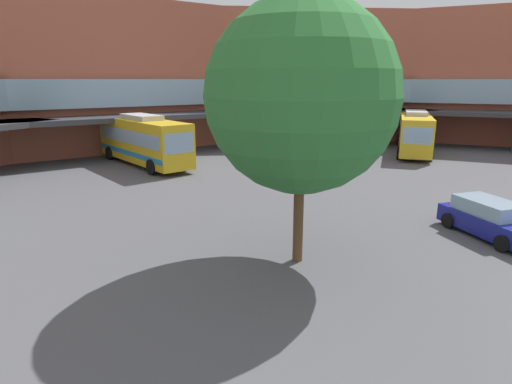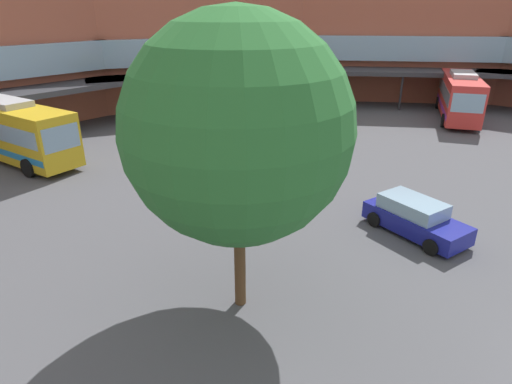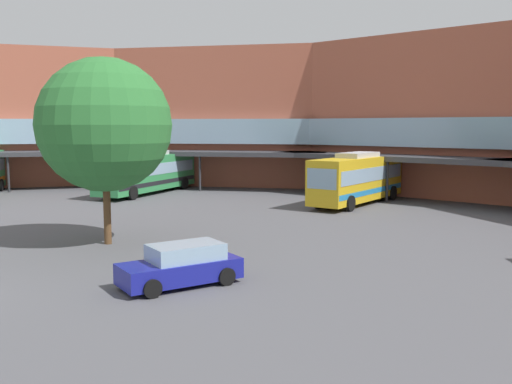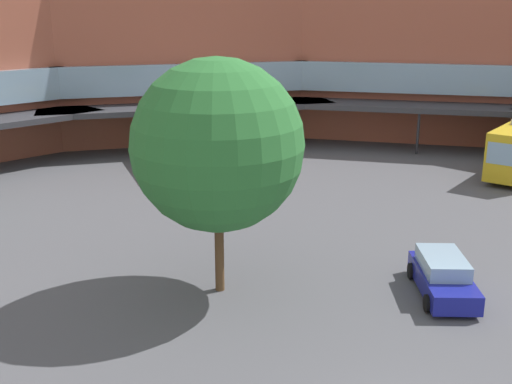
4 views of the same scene
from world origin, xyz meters
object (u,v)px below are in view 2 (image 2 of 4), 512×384
Objects in this scene: bus_2 at (459,95)px; plaza_tree at (238,130)px; parked_car at (415,218)px; bus_4 at (312,95)px; bus_0 at (9,130)px.

plaza_tree reaches higher than bus_2.
parked_car is at bearing -17.53° from plaza_tree.
bus_2 is 12.66m from bus_4.
bus_2 is 23.64m from parked_car.
bus_0 reaches higher than bus_4.
bus_0 is at bearing 84.85° from plaza_tree.
bus_0 is 21.27m from plaza_tree.
bus_2 is 2.33× the size of parked_car.
bus_2 is 1.03× the size of bus_4.
parked_car is 10.11m from plaza_tree.
bus_2 is at bearing 4.16° from plaza_tree.
bus_2 is at bearing 87.51° from bus_4.
plaza_tree is at bearing -10.25° from bus_4.
parked_car is (-15.76, -15.23, -1.16)m from bus_4.
bus_2 reaches higher than bus_0.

